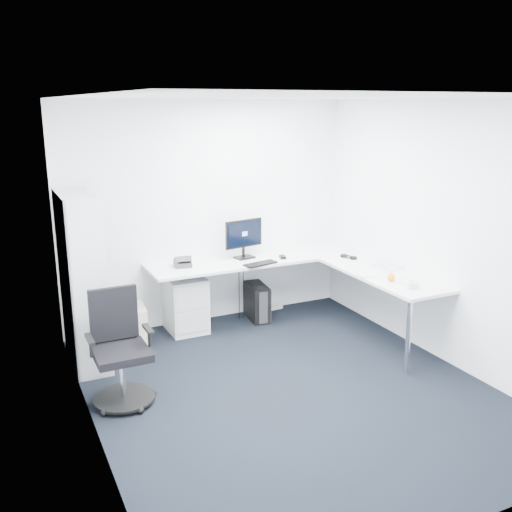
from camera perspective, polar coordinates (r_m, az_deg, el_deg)
name	(u,v)px	position (r m, az deg, el deg)	size (l,w,h in m)	color
ground	(289,389)	(5.61, 3.33, -13.13)	(4.20, 4.20, 0.00)	black
ceiling	(294,97)	(4.95, 3.82, 15.60)	(4.20, 4.20, 0.00)	white
wall_back	(208,214)	(6.98, -4.85, 4.25)	(3.60, 0.02, 2.70)	white
wall_front	(468,336)	(3.53, 20.46, -7.51)	(3.60, 0.02, 2.70)	white
wall_left	(86,279)	(4.55, -16.68, -2.17)	(0.02, 4.20, 2.70)	white
wall_right	(444,234)	(6.18, 18.33, 2.12)	(0.02, 4.20, 2.70)	white
l_desk	(274,297)	(6.82, 1.77, -4.15)	(2.80, 1.57, 0.82)	silver
drawer_pedestal	(185,304)	(6.89, -7.10, -4.74)	(0.43, 0.54, 0.67)	silver
bookshelf	(82,280)	(6.08, -16.97, -2.35)	(0.35, 0.90, 1.80)	silver
task_chair	(121,350)	(5.29, -13.33, -9.14)	(0.58, 0.58, 1.04)	black
black_pc_tower	(257,302)	(7.21, 0.10, -4.61)	(0.21, 0.46, 0.45)	black
beige_pc_tower	(136,324)	(6.70, -11.87, -6.63)	(0.20, 0.44, 0.42)	beige
power_strip	(270,309)	(7.57, 1.44, -5.29)	(0.36, 0.06, 0.04)	silver
monitor	(244,239)	(6.91, -1.18, 1.76)	(0.51, 0.16, 0.49)	black
black_keyboard	(260,264)	(6.69, 0.44, -0.78)	(0.41, 0.14, 0.02)	black
mouse	(283,257)	(6.96, 2.67, -0.10)	(0.06, 0.11, 0.03)	black
desk_phone	(183,261)	(6.65, -7.35, -0.50)	(0.19, 0.19, 0.13)	#2C2C2F
laptop	(388,258)	(6.70, 13.05, -0.17)	(0.34, 0.33, 0.24)	silver
white_keyboard	(359,272)	(6.49, 10.29, -1.54)	(0.13, 0.47, 0.02)	silver
headphones	(349,256)	(7.06, 9.25, 0.01)	(0.13, 0.21, 0.05)	black
orange_fruit	(391,277)	(6.23, 13.36, -2.09)	(0.08, 0.08, 0.08)	orange
tissue_box	(409,283)	(6.08, 15.01, -2.67)	(0.11, 0.20, 0.07)	silver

